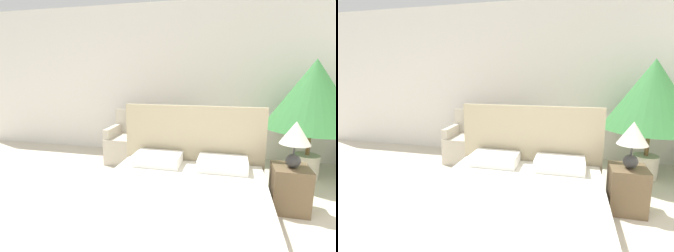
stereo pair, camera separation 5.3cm
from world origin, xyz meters
The scene contains 8 objects.
wall_back centered at (0.00, 4.01, 1.45)m, with size 10.00×0.06×2.90m.
bed centered at (0.28, 1.29, 0.26)m, with size 1.85×2.25×1.19m.
armchair_near_window_left centered at (-1.11, 3.34, 0.29)m, with size 0.59×0.70×0.92m.
armchair_near_window_right centered at (-0.17, 3.34, 0.29)m, with size 0.60×0.71×0.92m.
potted_palm centered at (1.94, 3.24, 1.26)m, with size 1.37×1.37×1.81m.
nightstand centered at (1.47, 2.10, 0.27)m, with size 0.41×0.42×0.54m.
table_lamp centered at (1.47, 2.07, 0.90)m, with size 0.34×0.34×0.54m.
side_table centered at (-0.64, 3.29, 0.23)m, with size 0.39×0.39×0.46m.
Camera 2 is at (0.81, -1.02, 1.61)m, focal length 28.00 mm.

